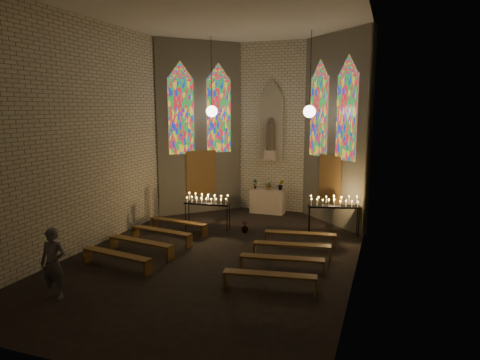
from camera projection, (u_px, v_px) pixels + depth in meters
name	position (u px, v px, depth m)	size (l,w,h in m)	color
floor	(218.00, 254.00, 12.80)	(12.00, 12.00, 0.00)	black
room	(253.00, 125.00, 15.31)	(8.22, 12.43, 7.00)	beige
altar	(268.00, 201.00, 17.78)	(1.40, 0.60, 1.00)	beige
flower_vase_left	(255.00, 184.00, 17.81)	(0.21, 0.14, 0.40)	#4C723F
flower_vase_center	(269.00, 185.00, 17.61)	(0.31, 0.27, 0.35)	#4C723F
flower_vase_right	(281.00, 185.00, 17.52)	(0.24, 0.19, 0.43)	#4C723F
aisle_flower_pot	(245.00, 226.00, 15.01)	(0.26, 0.26, 0.46)	#4C723F
votive_stand_left	(207.00, 201.00, 15.22)	(1.69, 0.52, 1.22)	black
votive_stand_right	(334.00, 204.00, 14.54)	(1.81, 0.82, 1.29)	black
pew_left_0	(178.00, 223.00, 14.97)	(2.26, 0.64, 0.43)	brown
pew_right_0	(300.00, 235.00, 13.55)	(2.26, 0.64, 0.43)	brown
pew_left_1	(161.00, 232.00, 13.86)	(2.26, 0.64, 0.43)	brown
pew_right_1	(292.00, 246.00, 12.43)	(2.26, 0.64, 0.43)	brown
pew_left_2	(141.00, 243.00, 12.74)	(2.26, 0.64, 0.43)	brown
pew_right_2	(282.00, 260.00, 11.32)	(2.26, 0.64, 0.43)	brown
pew_left_3	(117.00, 256.00, 11.63)	(2.26, 0.64, 0.43)	brown
pew_right_3	(270.00, 277.00, 10.20)	(2.26, 0.64, 0.43)	brown
visitor	(53.00, 263.00, 9.75)	(0.60, 0.39, 1.65)	#4B4A54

